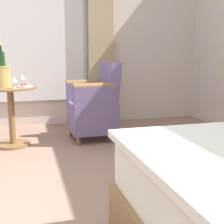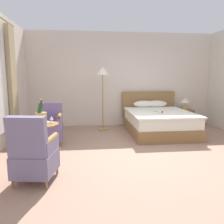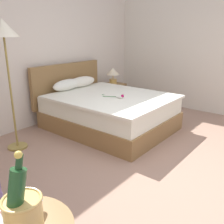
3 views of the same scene
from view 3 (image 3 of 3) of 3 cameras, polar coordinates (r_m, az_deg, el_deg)
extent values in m
plane|color=#9D7966|center=(3.09, 12.17, -14.52)|extent=(7.22, 7.22, 0.00)
cube|color=beige|center=(4.55, -20.27, 14.22)|extent=(5.84, 0.12, 2.87)
cube|color=olive|center=(4.42, -0.59, -1.84)|extent=(1.58, 2.04, 0.30)
cube|color=white|center=(4.33, -0.60, 1.67)|extent=(1.53, 1.97, 0.26)
cube|color=white|center=(4.25, 0.02, 3.51)|extent=(1.61, 1.91, 0.04)
cube|color=olive|center=(4.99, -10.11, 6.52)|extent=(1.66, 0.08, 0.76)
ellipsoid|color=white|center=(4.72, -10.24, 6.14)|extent=(0.67, 0.26, 0.21)
ellipsoid|color=white|center=(4.97, -6.94, 6.88)|extent=(0.67, 0.26, 0.21)
cylinder|color=#2D6628|center=(4.13, 0.13, 3.53)|extent=(0.18, 0.29, 0.01)
sphere|color=#B20F4C|center=(4.11, 2.41, 3.70)|extent=(0.05, 0.05, 0.05)
ellipsoid|color=#33702D|center=(4.26, -2.03, 4.03)|extent=(0.05, 0.04, 0.01)
cube|color=white|center=(4.09, 1.78, 3.41)|extent=(0.10, 0.12, 0.00)
cube|color=olive|center=(5.66, 0.23, 3.82)|extent=(0.45, 0.43, 0.53)
sphere|color=tan|center=(5.82, 1.70, 5.38)|extent=(0.02, 0.02, 0.02)
cylinder|color=tan|center=(5.59, 0.24, 6.99)|extent=(0.16, 0.16, 0.11)
cylinder|color=tan|center=(5.58, 0.24, 8.04)|extent=(0.02, 0.02, 0.10)
cone|color=beige|center=(5.56, 0.24, 9.28)|extent=(0.28, 0.28, 0.14)
cylinder|color=olive|center=(3.98, -20.74, -7.39)|extent=(0.28, 0.28, 0.03)
cylinder|color=olive|center=(3.74, -22.04, 3.63)|extent=(0.03, 0.03, 1.54)
cone|color=#EFE5C6|center=(3.64, -23.71, 17.21)|extent=(0.40, 0.40, 0.22)
cylinder|color=tan|center=(1.38, -19.49, -22.06)|extent=(0.18, 0.18, 0.22)
torus|color=tan|center=(1.31, -20.00, -18.35)|extent=(0.20, 0.20, 0.02)
cylinder|color=white|center=(1.32, -19.91, -19.06)|extent=(0.16, 0.16, 0.03)
cylinder|color=#1E4723|center=(1.28, -21.12, -17.50)|extent=(0.13, 0.08, 0.27)
cylinder|color=#193D1E|center=(1.21, -20.43, -10.61)|extent=(0.05, 0.03, 0.08)
sphere|color=gold|center=(1.20, -20.61, -9.16)|extent=(0.04, 0.04, 0.04)
cylinder|color=white|center=(1.59, -16.67, -20.61)|extent=(0.06, 0.06, 0.01)
cylinder|color=white|center=(1.57, -16.78, -19.66)|extent=(0.01, 0.01, 0.06)
cone|color=white|center=(1.53, -17.00, -17.76)|extent=(0.07, 0.07, 0.07)
cylinder|color=white|center=(1.60, -23.70, -20.88)|extent=(0.17, 0.17, 0.01)
sphere|color=#A02C2D|center=(1.58, -22.58, -20.51)|extent=(0.03, 0.03, 0.03)
sphere|color=maroon|center=(1.60, -23.79, -20.22)|extent=(0.02, 0.02, 0.02)
camera|label=1|loc=(4.27, 22.47, 8.32)|focal=50.00mm
camera|label=2|loc=(3.27, 103.04, -6.65)|focal=35.00mm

